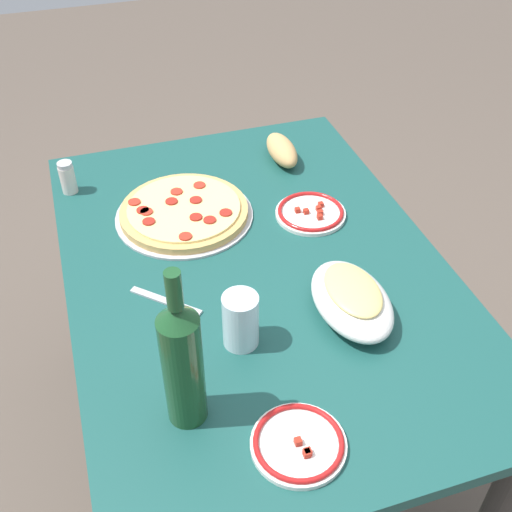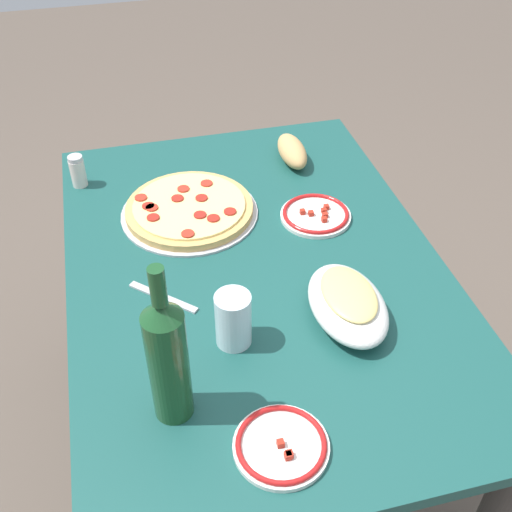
% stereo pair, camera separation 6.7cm
% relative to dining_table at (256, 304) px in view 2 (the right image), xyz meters
% --- Properties ---
extents(ground_plane, '(8.00, 8.00, 0.00)m').
position_rel_dining_table_xyz_m(ground_plane, '(0.00, 0.00, -0.58)').
color(ground_plane, brown).
rests_on(ground_plane, ground).
extents(dining_table, '(1.21, 0.84, 0.70)m').
position_rel_dining_table_xyz_m(dining_table, '(0.00, 0.00, 0.00)').
color(dining_table, '#194C47').
rests_on(dining_table, ground).
extents(pepperoni_pizza, '(0.34, 0.34, 0.03)m').
position_rel_dining_table_xyz_m(pepperoni_pizza, '(-0.23, -0.11, 0.14)').
color(pepperoni_pizza, '#B7B7BC').
rests_on(pepperoni_pizza, dining_table).
extents(baked_pasta_dish, '(0.24, 0.15, 0.08)m').
position_rel_dining_table_xyz_m(baked_pasta_dish, '(0.20, 0.14, 0.16)').
color(baked_pasta_dish, white).
rests_on(baked_pasta_dish, dining_table).
extents(wine_bottle, '(0.07, 0.07, 0.34)m').
position_rel_dining_table_xyz_m(wine_bottle, '(0.34, -0.23, 0.26)').
color(wine_bottle, '#194723').
rests_on(wine_bottle, dining_table).
extents(water_glass, '(0.07, 0.07, 0.12)m').
position_rel_dining_table_xyz_m(water_glass, '(0.21, -0.10, 0.18)').
color(water_glass, silver).
rests_on(water_glass, dining_table).
extents(side_plate_near, '(0.17, 0.17, 0.02)m').
position_rel_dining_table_xyz_m(side_plate_near, '(-0.14, 0.19, 0.13)').
color(side_plate_near, white).
rests_on(side_plate_near, dining_table).
extents(side_plate_far, '(0.16, 0.16, 0.02)m').
position_rel_dining_table_xyz_m(side_plate_far, '(0.46, -0.07, 0.13)').
color(side_plate_far, white).
rests_on(side_plate_far, dining_table).
extents(bread_loaf, '(0.17, 0.07, 0.06)m').
position_rel_dining_table_xyz_m(bread_loaf, '(-0.41, 0.20, 0.15)').
color(bread_loaf, tan).
rests_on(bread_loaf, dining_table).
extents(spice_shaker, '(0.04, 0.04, 0.09)m').
position_rel_dining_table_xyz_m(spice_shaker, '(-0.43, -0.37, 0.16)').
color(spice_shaker, silver).
rests_on(spice_shaker, dining_table).
extents(fork_right, '(0.13, 0.13, 0.00)m').
position_rel_dining_table_xyz_m(fork_right, '(0.05, -0.22, 0.12)').
color(fork_right, '#B7B7BC').
rests_on(fork_right, dining_table).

